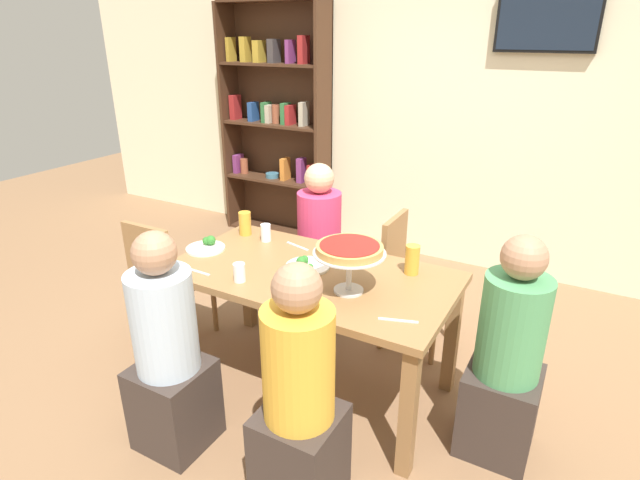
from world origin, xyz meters
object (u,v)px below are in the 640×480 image
object	(u,v)px
diner_far_left	(319,256)
beer_glass_amber_tall	(412,260)
beer_glass_amber_short	(245,223)
deep_dish_pizza_stand	(349,252)
salad_plate_near_diner	(207,246)
television	(547,21)
salad_plate_far_diner	(306,265)
bookshelf	(277,122)
diner_head_east	(506,365)
diner_near_left	(169,359)
water_glass_clear_near	(266,233)
cutlery_knife_far	(297,246)
cutlery_knife_near	(398,320)
water_glass_clear_far	(239,272)
chair_far_right	(408,275)
dining_table	(311,288)
cutlery_fork_far	(197,271)
chair_head_west	(165,276)
diner_near_right	(299,406)
cutlery_fork_near	(336,249)

from	to	relation	value
diner_far_left	beer_glass_amber_tall	size ratio (longest dim) A/B	7.11
diner_far_left	beer_glass_amber_short	xyz separation A→B (m)	(-0.31, -0.42, 0.32)
deep_dish_pizza_stand	salad_plate_near_diner	bearing A→B (deg)	176.09
television	salad_plate_far_diner	xyz separation A→B (m)	(-0.79, -2.07, -1.26)
bookshelf	diner_head_east	world-z (taller)	bookshelf
diner_near_left	salad_plate_far_diner	xyz separation A→B (m)	(0.32, 0.75, 0.27)
water_glass_clear_near	television	bearing A→B (deg)	57.08
cutlery_knife_far	diner_head_east	bearing A→B (deg)	-175.49
beer_glass_amber_short	cutlery_knife_near	distance (m)	1.34
water_glass_clear_far	cutlery_knife_far	bearing A→B (deg)	87.62
diner_far_left	cutlery_knife_far	world-z (taller)	diner_far_left
chair_far_right	cutlery_knife_far	bearing A→B (deg)	-51.26
diner_head_east	beer_glass_amber_short	world-z (taller)	diner_head_east
cutlery_knife_near	dining_table	bearing A→B (deg)	139.76
diner_near_left	beer_glass_amber_short	size ratio (longest dim) A/B	7.68
bookshelf	water_glass_clear_near	bearing A→B (deg)	-58.48
salad_plate_near_diner	water_glass_clear_far	size ratio (longest dim) A/B	2.32
deep_dish_pizza_stand	salad_plate_near_diner	distance (m)	1.00
water_glass_clear_near	cutlery_knife_near	world-z (taller)	water_glass_clear_near
salad_plate_far_diner	beer_glass_amber_tall	xyz separation A→B (m)	(0.53, 0.21, 0.06)
chair_far_right	cutlery_fork_far	distance (m)	1.35
television	beer_glass_amber_short	size ratio (longest dim) A/B	4.71
diner_far_left	chair_head_west	size ratio (longest dim) A/B	1.32
cutlery_fork_far	chair_far_right	bearing A→B (deg)	51.47
chair_far_right	cutlery_knife_near	size ratio (longest dim) A/B	4.83
diner_near_left	beer_glass_amber_short	bearing A→B (deg)	15.23
diner_head_east	chair_head_west	size ratio (longest dim) A/B	1.32
bookshelf	chair_far_right	distance (m)	2.37
diner_near_right	water_glass_clear_far	size ratio (longest dim) A/B	11.60
cutlery_knife_far	cutlery_fork_near	bearing A→B (deg)	-147.57
chair_head_west	salad_plate_near_diner	bearing A→B (deg)	5.95
beer_glass_amber_short	water_glass_clear_near	world-z (taller)	beer_glass_amber_short
television	chair_far_right	xyz separation A→B (m)	(-0.43, -1.40, -1.53)
diner_near_left	water_glass_clear_near	size ratio (longest dim) A/B	10.64
beer_glass_amber_short	cutlery_fork_near	bearing A→B (deg)	5.87
diner_near_right	water_glass_clear_far	bearing A→B (deg)	55.71
diner_near_left	cutlery_fork_far	bearing A→B (deg)	21.98
deep_dish_pizza_stand	beer_glass_amber_tall	xyz separation A→B (m)	(0.20, 0.35, -0.13)
beer_glass_amber_tall	beer_glass_amber_short	bearing A→B (deg)	178.95
television	beer_glass_amber_short	distance (m)	2.60
television	water_glass_clear_far	distance (m)	2.87
television	cutlery_fork_far	size ratio (longest dim) A/B	3.92
salad_plate_far_diner	beer_glass_amber_short	xyz separation A→B (m)	(-0.59, 0.23, 0.06)
diner_far_left	chair_far_right	world-z (taller)	diner_far_left
bookshelf	chair_far_right	size ratio (longest dim) A/B	2.54
bookshelf	water_glass_clear_far	world-z (taller)	bookshelf
salad_plate_near_diner	cutlery_fork_far	size ratio (longest dim) A/B	1.28
television	cutlery_knife_near	world-z (taller)	television
dining_table	salad_plate_far_diner	bearing A→B (deg)	145.64
salad_plate_far_diner	diner_far_left	bearing A→B (deg)	113.64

